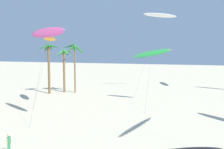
{
  "coord_description": "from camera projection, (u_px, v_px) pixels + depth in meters",
  "views": [
    {
      "loc": [
        7.36,
        -0.68,
        8.48
      ],
      "look_at": [
        0.24,
        20.01,
        6.43
      ],
      "focal_mm": 43.92,
      "sensor_mm": 36.0,
      "label": 1
    }
  ],
  "objects": [
    {
      "name": "flying_kite_0",
      "position": [
        47.0,
        33.0,
        32.28
      ],
      "size": [
        7.38,
        6.59,
        11.16
      ],
      "color": "#EA5193",
      "rests_on": "ground"
    },
    {
      "name": "palm_tree_0",
      "position": [
        64.0,
        58.0,
        53.11
      ],
      "size": [
        3.45,
        3.72,
        8.43
      ],
      "color": "brown",
      "rests_on": "ground"
    },
    {
      "name": "palm_tree_2",
      "position": [
        75.0,
        51.0,
        52.56
      ],
      "size": [
        4.96,
        4.45,
        9.47
      ],
      "color": "brown",
      "rests_on": "ground"
    },
    {
      "name": "flying_kite_5",
      "position": [
        49.0,
        39.0,
        41.01
      ],
      "size": [
        5.17,
        5.58,
        10.4
      ],
      "color": "orange",
      "rests_on": "ground"
    },
    {
      "name": "flying_kite_1",
      "position": [
        160.0,
        15.0,
        55.46
      ],
      "size": [
        6.72,
        9.56,
        15.96
      ],
      "color": "white",
      "rests_on": "ground"
    },
    {
      "name": "person_mid_field",
      "position": [
        9.0,
        143.0,
        22.17
      ],
      "size": [
        0.21,
        0.51,
        1.62
      ],
      "color": "#338E56",
      "rests_on": "ground"
    },
    {
      "name": "flying_kite_7",
      "position": [
        152.0,
        53.0,
        43.26
      ],
      "size": [
        6.49,
        9.32,
        8.87
      ],
      "color": "green",
      "rests_on": "ground"
    },
    {
      "name": "palm_tree_1",
      "position": [
        49.0,
        53.0,
        51.52
      ],
      "size": [
        4.34,
        4.2,
        9.43
      ],
      "color": "brown",
      "rests_on": "ground"
    }
  ]
}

